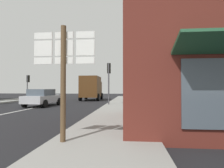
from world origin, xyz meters
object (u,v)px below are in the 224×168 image
object	(u,v)px
sedan_far	(43,97)
delivery_truck	(91,87)
traffic_light_far_left	(28,82)
route_sign_post	(64,71)
traffic_light_near_right	(109,74)

from	to	relation	value
sedan_far	delivery_truck	bearing A→B (deg)	73.02
delivery_truck	traffic_light_far_left	bearing A→B (deg)	-173.15
route_sign_post	traffic_light_far_left	bearing A→B (deg)	121.75
delivery_truck	traffic_light_far_left	xyz separation A→B (m)	(-8.11, -0.97, 0.74)
traffic_light_near_right	route_sign_post	bearing A→B (deg)	-89.46
sedan_far	traffic_light_near_right	world-z (taller)	traffic_light_near_right
sedan_far	traffic_light_near_right	size ratio (longest dim) A/B	1.13
delivery_truck	sedan_far	bearing A→B (deg)	-106.98
delivery_truck	traffic_light_near_right	xyz separation A→B (m)	(3.15, -7.63, 1.14)
delivery_truck	route_sign_post	size ratio (longest dim) A/B	1.58
route_sign_post	traffic_light_near_right	xyz separation A→B (m)	(-0.11, 11.73, 0.79)
traffic_light_far_left	traffic_light_near_right	world-z (taller)	traffic_light_near_right
sedan_far	route_sign_post	bearing A→B (deg)	-62.01
traffic_light_near_right	sedan_far	bearing A→B (deg)	-172.35
sedan_far	route_sign_post	world-z (taller)	route_sign_post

